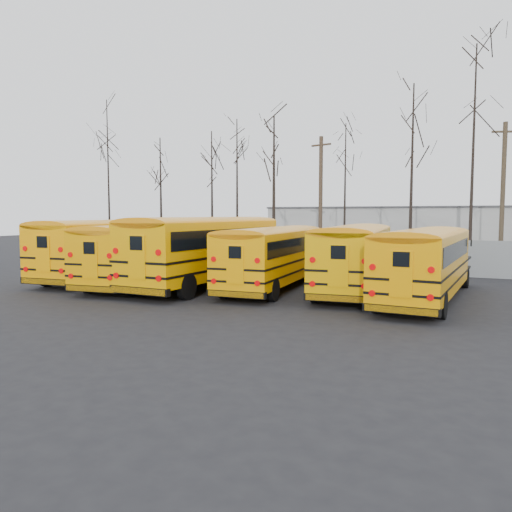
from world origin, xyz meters
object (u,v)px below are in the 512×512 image
at_px(bus_c, 210,245).
at_px(utility_pole_right, 503,193).
at_px(bus_e, 356,252).
at_px(bus_d, 274,252).
at_px(bus_a, 113,244).
at_px(bus_f, 426,258).
at_px(bus_b, 150,248).
at_px(utility_pole_left, 321,199).

bearing_deg(bus_c, utility_pole_right, 52.49).
bearing_deg(bus_e, utility_pole_right, 61.08).
bearing_deg(bus_d, bus_e, 8.64).
height_order(bus_a, bus_d, bus_a).
bearing_deg(bus_d, bus_f, -8.80).
height_order(bus_d, utility_pole_right, utility_pole_right).
distance_m(bus_e, bus_f, 3.36).
relative_size(bus_f, utility_pole_right, 1.13).
xyz_separation_m(bus_a, bus_d, (9.16, 0.03, -0.18)).
xyz_separation_m(bus_d, bus_f, (6.60, -0.65, 0.01)).
distance_m(bus_b, bus_f, 12.68).
height_order(bus_b, bus_c, bus_c).
relative_size(bus_a, bus_c, 0.96).
distance_m(bus_b, bus_c, 3.01).
relative_size(bus_e, utility_pole_left, 1.24).
height_order(bus_b, utility_pole_right, utility_pole_right).
distance_m(bus_a, bus_c, 6.05).
distance_m(bus_e, utility_pole_right, 15.99).
height_order(bus_a, utility_pole_left, utility_pole_left).
bearing_deg(bus_e, bus_b, -175.03).
height_order(bus_d, bus_e, bus_e).
relative_size(bus_d, bus_f, 0.99).
bearing_deg(bus_e, bus_f, -29.79).
bearing_deg(bus_d, utility_pole_right, 53.87).
relative_size(bus_a, bus_f, 1.10).
bearing_deg(bus_a, bus_e, -0.56).
xyz_separation_m(bus_d, bus_e, (3.54, 0.74, 0.06)).
xyz_separation_m(bus_a, bus_b, (3.09, -0.99, -0.11)).
relative_size(bus_b, bus_e, 1.00).
height_order(bus_e, utility_pole_right, utility_pole_right).
bearing_deg(bus_b, bus_a, 156.40).
height_order(bus_c, utility_pole_left, utility_pole_left).
bearing_deg(bus_c, bus_f, 0.80).
distance_m(bus_b, bus_e, 9.77).
distance_m(bus_d, bus_f, 6.64).
bearing_deg(bus_c, bus_a, 178.83).
height_order(bus_c, utility_pole_right, utility_pole_right).
xyz_separation_m(bus_c, bus_e, (6.67, 1.13, -0.20)).
relative_size(bus_c, bus_d, 1.16).
bearing_deg(bus_b, bus_f, -4.26).
relative_size(bus_c, utility_pole_right, 1.29).
bearing_deg(bus_f, utility_pole_right, 82.44).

